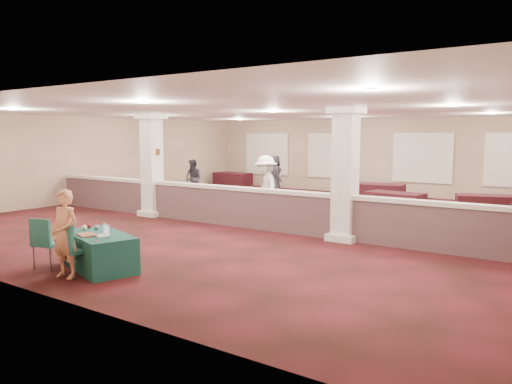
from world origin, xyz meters
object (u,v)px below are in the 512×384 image
Objects in this scene: woman at (65,234)px; far_table_front_left at (214,200)px; conf_chair_main at (73,245)px; attendee_b at (266,187)px; attendee_d at (275,174)px; conf_chair_side at (46,239)px; far_table_back_center at (375,195)px; near_table at (99,251)px; far_table_front_right at (395,204)px; far_table_front_center at (231,202)px; far_table_back_right at (485,206)px; attendee_a at (193,179)px; far_table_back_left at (233,180)px.

far_table_front_left is (-2.83, 7.50, -0.39)m from woman.
conf_chair_main is 0.50× the size of far_table_front_left.
attendee_d is (-3.45, 5.91, -0.13)m from attendee_b.
far_table_back_center is (1.82, 11.69, -0.18)m from conf_chair_side.
near_table is 1.00m from conf_chair_side.
attendee_b is (2.22, -0.26, 0.56)m from far_table_front_left.
near_table is 9.78m from far_table_front_right.
far_table_front_center is 5.26m from far_table_front_right.
far_table_front_right is at bearing -154.28° from far_table_back_right.
near_table is at bearing 100.09° from conf_chair_main.
woman is at bearing 142.58° from attendee_d.
far_table_front_right is 8.21m from attendee_a.
conf_chair_side is 0.54× the size of far_table_back_left.
far_table_back_right is (11.58, -2.33, -0.03)m from far_table_back_left.
far_table_front_right is 0.89× the size of far_table_back_center.
far_table_front_center is at bearing 112.31° from conf_chair_main.
far_table_back_center is 1.19× the size of attendee_d.
far_table_front_left reaches higher than far_table_back_left.
conf_chair_side is (-0.78, -0.59, 0.24)m from near_table.
woman is at bearing -59.69° from attendee_a.
far_table_front_right reaches higher than near_table.
far_table_back_right is at bearing 7.68° from attendee_a.
attendee_b is at bearing -26.91° from attendee_a.
woman is 10.47m from far_table_front_right.
conf_chair_side is 0.56× the size of far_table_front_right.
far_table_front_left is at bearing 137.72° from attendee_d.
attendee_d is at bearing 90.59° from conf_chair_side.
far_table_back_left is 11.81m from far_table_back_right.
far_table_back_left is 8.10m from far_table_back_center.
conf_chair_side is at bearing -78.50° from far_table_front_center.
far_table_front_left is 1.05× the size of far_table_back_left.
far_table_front_center is (-1.55, 7.64, -0.25)m from conf_chair_side.
attendee_a reaches higher than far_table_front_left.
far_table_back_center reaches higher than far_table_back_left.
far_table_front_left is 3.85m from attendee_a.
woman reaches higher than far_table_back_center.
far_table_front_right is 1.13× the size of attendee_a.
near_table is 13.10m from attendee_d.
attendee_b is (-1.66, -4.57, 0.55)m from far_table_back_center.
near_table is at bearing -62.28° from far_table_back_left.
conf_chair_main reaches higher than near_table.
far_table_back_center is (1.05, 11.80, -0.38)m from woman.
far_table_back_right is 6.80m from attendee_b.
far_table_back_right is at bearing 50.27° from conf_chair_side.
conf_chair_side reaches higher than far_table_back_left.
conf_chair_main is 7.93m from far_table_front_left.
near_table is 0.96× the size of far_table_back_left.
attendee_b is at bearing -142.39° from far_table_back_right.
conf_chair_main is 15.23m from far_table_back_left.
far_table_front_center is at bearing 126.17° from near_table.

